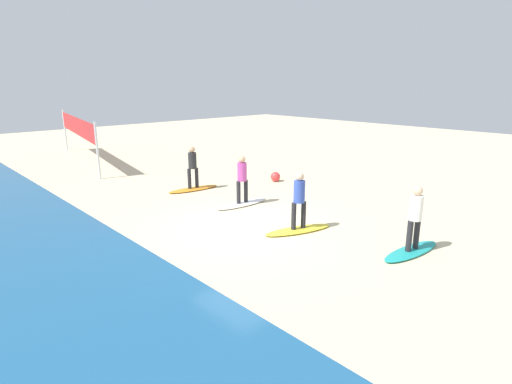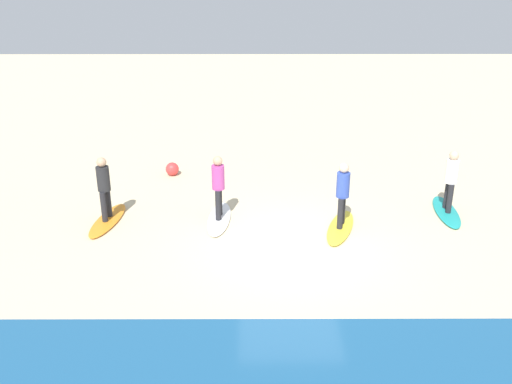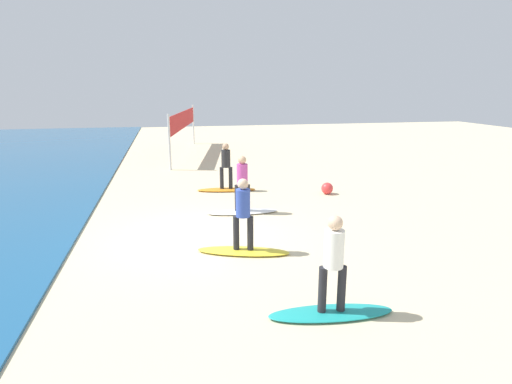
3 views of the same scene
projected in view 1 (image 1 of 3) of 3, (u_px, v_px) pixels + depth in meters
The scene contains 11 objects.
ground_plane at pixel (246, 227), 12.05m from camera, with size 60.00×60.00×0.00m, color beige.
surfboard_teal at pixel (411, 251), 10.26m from camera, with size 2.10×0.56×0.09m, color teal.
surfer_teal at pixel (415, 213), 10.00m from camera, with size 0.32×0.46×1.64m.
surfboard_yellow at pixel (298, 230), 11.72m from camera, with size 2.10×0.56×0.09m, color yellow.
surfer_yellow at pixel (299, 197), 11.46m from camera, with size 0.32×0.44×1.64m.
surfboard_white at pixel (242, 204), 14.21m from camera, with size 2.10×0.56×0.09m, color white.
surfer_white at pixel (242, 176), 13.95m from camera, with size 0.32×0.46×1.64m.
surfboard_orange at pixel (194, 189), 16.17m from camera, with size 2.10×0.56×0.09m, color orange.
surfer_orange at pixel (192, 164), 15.91m from camera, with size 0.32×0.46×1.64m.
volleyball_net at pixel (77, 128), 21.22m from camera, with size 8.95×1.72×2.50m.
beach_ball at pixel (275, 177), 17.51m from camera, with size 0.41×0.41×0.41m, color #E53838.
Camera 1 is at (-8.53, 7.50, 4.16)m, focal length 28.76 mm.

